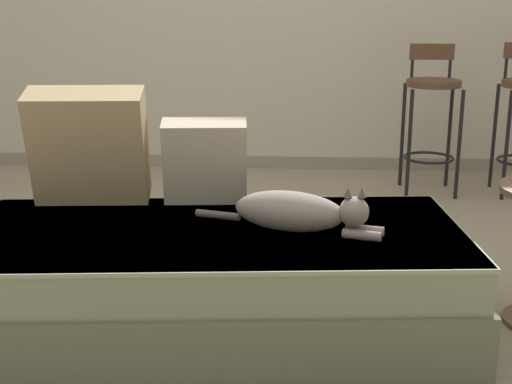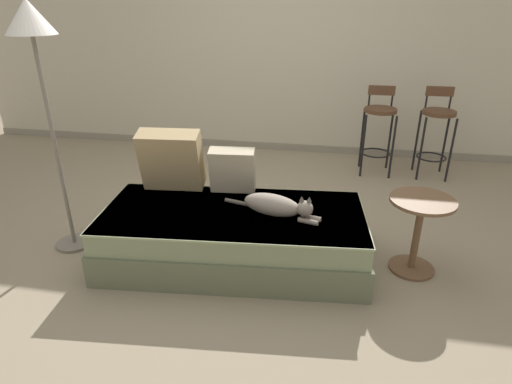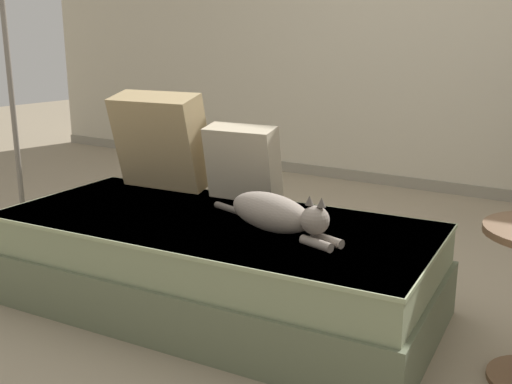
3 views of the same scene
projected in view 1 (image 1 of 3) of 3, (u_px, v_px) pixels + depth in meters
The scene contains 7 objects.
ground_plane at pixel (226, 287), 3.18m from camera, with size 16.00×16.00×0.00m, color gray.
wall_baseboard_trim at pixel (256, 162), 5.27m from camera, with size 8.00×0.02×0.09m, color gray.
couch at pixel (216, 278), 2.74m from camera, with size 1.97×1.04×0.41m.
throw_pillow_corner at pixel (89, 146), 2.93m from camera, with size 0.49×0.32×0.50m.
throw_pillow_middle at pixel (205, 161), 2.96m from camera, with size 0.36×0.22×0.36m.
cat at pixel (297, 212), 2.64m from camera, with size 0.72×0.28×0.19m.
bar_stool_near_window at pixel (432, 106), 4.52m from camera, with size 0.34×0.34×0.94m.
Camera 1 is at (0.30, -2.93, 1.28)m, focal length 50.00 mm.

